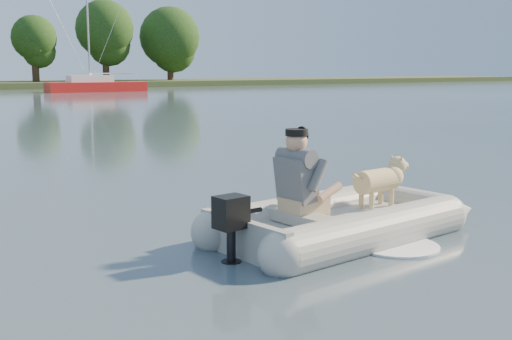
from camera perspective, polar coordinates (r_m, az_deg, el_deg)
water at (r=7.36m, az=7.59°, el=-7.34°), size 160.00×160.00×0.00m
dinghy at (r=8.00m, az=7.85°, el=-1.36°), size 5.23×3.85×1.46m
man at (r=7.49m, az=3.72°, el=-0.52°), size 0.85×0.75×1.14m
dog at (r=8.56m, az=10.68°, el=-1.30°), size 1.03×0.47×0.66m
outboard_motor at (r=6.90m, az=-2.23°, el=-5.55°), size 0.48×0.36×0.84m
sailboat at (r=55.93m, az=-14.09°, el=7.27°), size 8.21×2.67×11.21m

